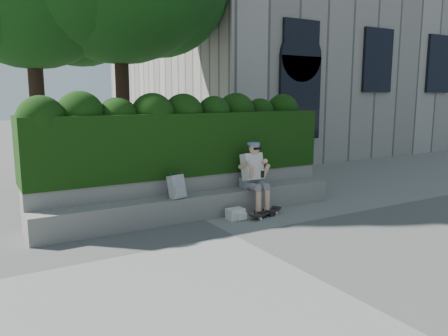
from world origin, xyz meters
TOP-DOWN VIEW (x-y plane):
  - ground at (0.00, 0.00)m, footprint 80.00×80.00m
  - bench_ledge at (0.00, 1.25)m, footprint 6.00×0.45m
  - planter_wall at (0.00, 1.73)m, footprint 6.00×0.50m
  - hedge at (0.00, 1.95)m, footprint 6.00×1.00m
  - person at (1.12, 1.07)m, footprint 0.40×0.76m
  - skateboard at (1.12, 0.66)m, footprint 0.78×0.43m
  - backpack_plaid at (-0.50, 1.15)m, footprint 0.32×0.24m
  - backpack_ground at (0.52, 0.79)m, footprint 0.32×0.23m

SIDE VIEW (x-z plane):
  - ground at x=0.00m, z-range 0.00..0.00m
  - skateboard at x=1.12m, z-range 0.03..0.11m
  - backpack_ground at x=0.52m, z-range 0.00..0.20m
  - bench_ledge at x=0.00m, z-range 0.00..0.45m
  - planter_wall at x=0.00m, z-range 0.00..0.75m
  - backpack_plaid at x=-0.50m, z-range 0.45..0.87m
  - person at x=1.12m, z-range 0.06..1.44m
  - hedge at x=0.00m, z-range 0.75..1.95m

